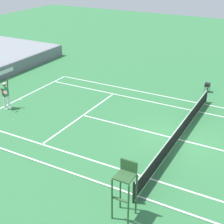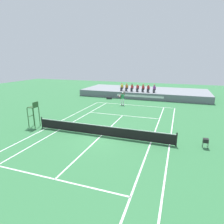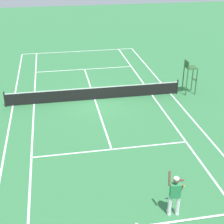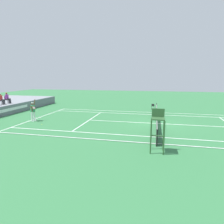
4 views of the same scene
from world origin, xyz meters
name	(u,v)px [view 2 (image 2 of 4)]	position (x,y,z in m)	size (l,w,h in m)	color
ground_plane	(101,136)	(0.00, 0.00, 0.00)	(80.00, 80.00, 0.00)	#337542
court	(101,136)	(0.00, 0.00, 0.01)	(11.08, 23.88, 0.03)	#337542
net	(101,130)	(0.00, 0.00, 0.52)	(11.98, 0.10, 1.07)	black
barrier_wall	(140,96)	(0.00, 16.07, 0.54)	(21.44, 0.25, 1.07)	slate
bleacher_platform	(144,92)	(0.00, 20.32, 0.54)	(21.44, 8.25, 1.07)	gray
spectator_seated_0	(122,87)	(-3.37, 17.27, 1.68)	(0.44, 0.60, 1.27)	#474C56
spectator_seated_1	(127,87)	(-2.53, 17.27, 1.68)	(0.44, 0.60, 1.27)	#474C56
spectator_seated_2	(132,88)	(-1.61, 17.27, 1.68)	(0.44, 0.60, 1.27)	#474C56
spectator_seated_3	(137,88)	(-0.67, 17.27, 1.68)	(0.44, 0.60, 1.27)	#474C56
spectator_seated_4	(143,88)	(0.24, 17.27, 1.68)	(0.44, 0.60, 1.27)	#474C56
spectator_seated_5	(148,89)	(1.09, 17.27, 1.68)	(0.44, 0.60, 1.27)	#474C56
spectator_seated_6	(154,89)	(2.05, 17.27, 1.68)	(0.44, 0.60, 1.27)	#474C56
tennis_player	(122,98)	(-1.54, 11.47, 0.99)	(0.80, 0.62, 2.08)	white
tennis_ball	(112,107)	(-2.61, 9.92, 0.03)	(0.07, 0.07, 0.07)	#D1E533
umpire_chair	(34,111)	(-6.75, 0.00, 1.56)	(0.77, 0.77, 2.44)	#2D562D
equipment_bag	(109,98)	(-4.79, 14.93, 0.16)	(0.94, 0.47, 0.32)	black
ball_hopper	(206,140)	(7.92, 0.43, 0.57)	(0.36, 0.36, 0.70)	black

